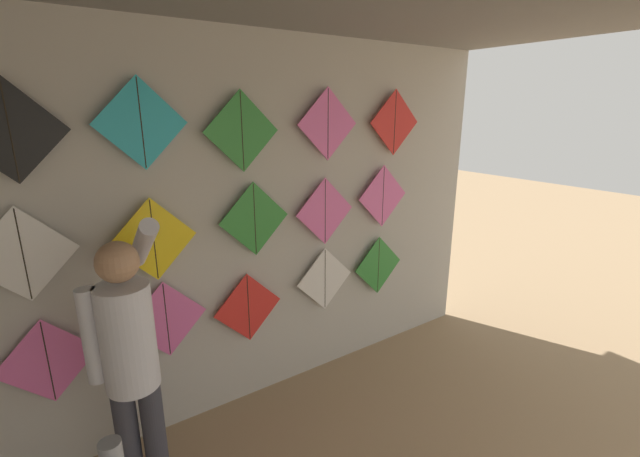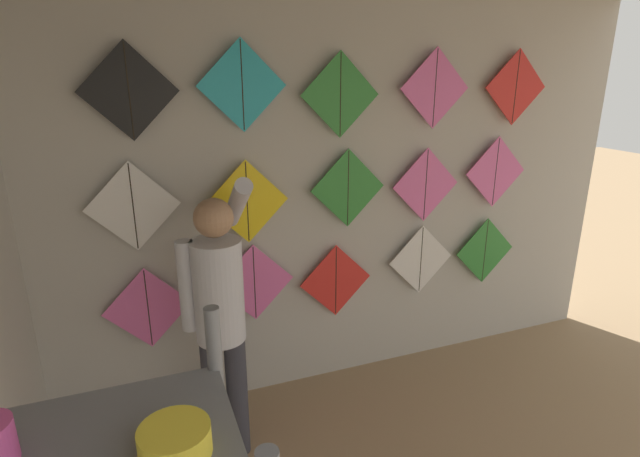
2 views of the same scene
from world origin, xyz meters
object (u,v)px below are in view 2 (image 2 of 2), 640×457
at_px(kite_6, 247,202).
at_px(kite_11, 242,86).
at_px(kite_0, 148,308).
at_px(kite_1, 254,283).
at_px(kite_8, 426,185).
at_px(kite_10, 129,91).
at_px(kite_2, 336,281).
at_px(kite_14, 516,87).
at_px(kite_3, 421,260).
at_px(kite_9, 496,172).
at_px(kite_13, 435,88).
at_px(shopkeeper, 219,309).
at_px(kite_4, 485,251).
at_px(kite_7, 348,188).
at_px(kite_5, 133,207).
at_px(kite_12, 340,95).

bearing_deg(kite_6, kite_11, 0.00).
distance_m(kite_0, kite_1, 0.70).
bearing_deg(kite_8, kite_10, 180.00).
distance_m(kite_2, kite_14, 1.97).
height_order(kite_3, kite_9, kite_9).
bearing_deg(kite_1, kite_13, 0.00).
xyz_separation_m(shopkeeper, kite_4, (2.25, 0.48, -0.12)).
bearing_deg(kite_2, kite_7, 0.00).
bearing_deg(kite_8, kite_11, 180.00).
bearing_deg(kite_10, kite_8, 0.00).
bearing_deg(kite_7, kite_13, 0.00).
bearing_deg(kite_14, kite_7, 180.00).
relative_size(kite_0, kite_1, 1.00).
xyz_separation_m(kite_9, kite_14, (0.10, 0.00, 0.64)).
bearing_deg(kite_7, kite_5, 180.00).
bearing_deg(kite_5, kite_0, 0.00).
xyz_separation_m(kite_8, kite_13, (0.02, 0.00, 0.69)).
relative_size(kite_7, kite_9, 1.00).
xyz_separation_m(kite_1, kite_6, (-0.02, 0.00, 0.57)).
bearing_deg(kite_10, kite_2, 0.00).
height_order(kite_1, kite_10, kite_10).
relative_size(kite_0, kite_13, 1.00).
xyz_separation_m(kite_6, kite_11, (0.00, 0.00, 0.72)).
height_order(kite_3, kite_7, kite_7).
bearing_deg(kite_1, kite_7, 0.00).
bearing_deg(kite_14, kite_10, 180.00).
bearing_deg(kite_13, kite_0, 180.00).
bearing_deg(kite_13, kite_3, 180.00).
distance_m(kite_7, kite_8, 0.63).
relative_size(kite_6, kite_13, 1.00).
relative_size(kite_0, kite_11, 1.00).
relative_size(kite_12, kite_14, 1.00).
relative_size(kite_3, kite_4, 1.00).
height_order(shopkeeper, kite_1, shopkeeper).
distance_m(shopkeeper, kite_12, 1.56).
height_order(shopkeeper, kite_4, shopkeeper).
bearing_deg(kite_6, kite_13, 0.00).
bearing_deg(kite_7, kite_3, 0.00).
height_order(kite_3, kite_11, kite_11).
relative_size(kite_11, kite_14, 1.00).
distance_m(kite_9, kite_11, 2.08).
xyz_separation_m(kite_5, kite_8, (2.04, 0.00, -0.04)).
height_order(kite_3, kite_5, kite_5).
height_order(kite_3, kite_14, kite_14).
height_order(kite_5, kite_9, kite_9).
bearing_deg(shopkeeper, kite_13, 35.63).
height_order(kite_5, kite_7, kite_5).
distance_m(shopkeeper, kite_10, 1.32).
distance_m(kite_9, kite_12, 1.46).
relative_size(kite_3, kite_9, 1.00).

